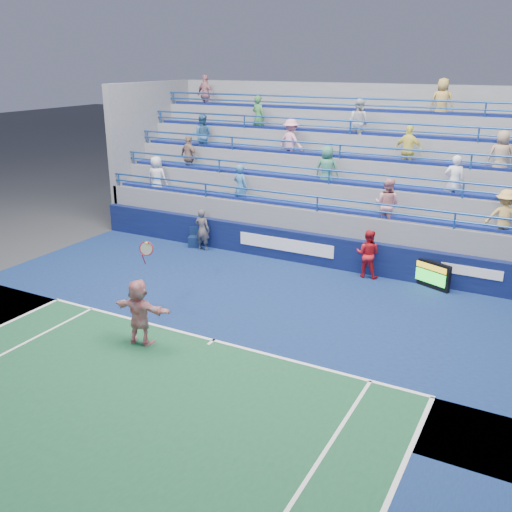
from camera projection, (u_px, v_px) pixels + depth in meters
The scene contains 8 objects.
ground at pixel (213, 341), 14.43m from camera, with size 120.00×120.00×0.00m, color #333538.
sponsor_wall at pixel (314, 249), 19.66m from camera, with size 18.00×0.32×1.10m.
bleacher_stand at pixel (351, 199), 22.49m from camera, with size 18.00×5.60×6.13m.
serve_speed_board at pixel (432, 275), 17.65m from camera, with size 1.21×0.61×0.87m.
judge_chair at pixel (195, 241), 21.60m from camera, with size 0.55×0.56×0.74m.
tennis_player at pixel (139, 312), 14.05m from camera, with size 1.62×0.62×2.74m.
line_judge at pixel (202, 230), 21.08m from camera, with size 0.57×0.37×1.57m, color #141C39.
ball_girl at pixel (368, 254), 18.42m from camera, with size 0.78×0.61×1.60m, color red.
Camera 1 is at (7.05, -10.89, 6.75)m, focal length 40.00 mm.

